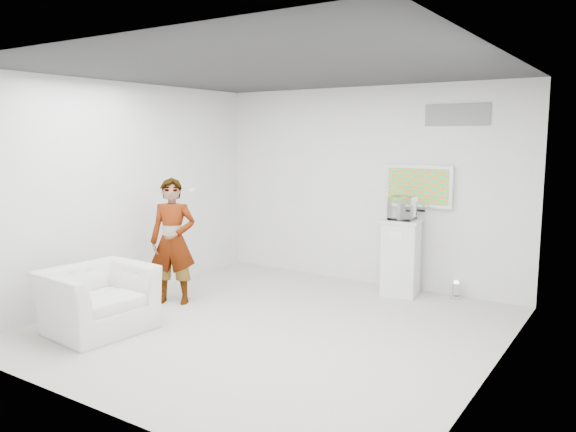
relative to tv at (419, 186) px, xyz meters
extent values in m
cube|color=beige|center=(-0.85, -2.45, -1.55)|extent=(5.00, 5.00, 0.01)
cube|color=#2A2A2C|center=(-0.85, -2.45, 1.45)|extent=(5.00, 5.00, 0.01)
cube|color=silver|center=(-0.85, 0.05, -0.05)|extent=(5.00, 0.01, 3.00)
cube|color=silver|center=(-0.85, -4.95, -0.05)|extent=(5.00, 0.01, 3.00)
cube|color=silver|center=(-3.35, -2.45, -0.05)|extent=(0.01, 5.00, 3.00)
cube|color=silver|center=(1.65, -2.45, -0.05)|extent=(0.01, 5.00, 3.00)
cube|color=silver|center=(0.00, 0.00, 0.00)|extent=(1.00, 0.08, 0.60)
cube|color=slate|center=(0.50, 0.04, 1.00)|extent=(0.90, 0.02, 0.30)
imported|color=silver|center=(-2.55, -2.38, -0.70)|extent=(0.74, 0.65, 1.71)
imported|color=silver|center=(-2.51, -3.68, -1.18)|extent=(1.11, 1.24, 0.75)
cube|color=silver|center=(-0.12, -0.30, -1.01)|extent=(0.60, 0.60, 1.09)
cylinder|color=silver|center=(0.63, -0.10, -1.43)|extent=(0.19, 0.19, 0.25)
cube|color=silver|center=(-0.12, -0.30, -0.30)|extent=(0.35, 0.35, 0.33)
cube|color=silver|center=(-0.12, -0.30, -0.35)|extent=(0.08, 0.17, 0.22)
cube|color=silver|center=(-2.40, -2.13, -0.01)|extent=(0.07, 0.13, 0.03)
camera|label=1|loc=(2.83, -7.77, 0.72)|focal=35.00mm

